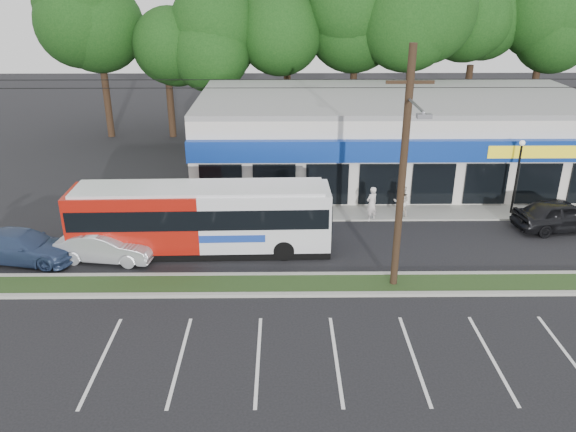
{
  "coord_description": "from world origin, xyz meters",
  "views": [
    {
      "loc": [
        -1.73,
        -19.94,
        12.11
      ],
      "look_at": [
        -1.47,
        5.0,
        1.56
      ],
      "focal_mm": 35.0,
      "sensor_mm": 36.0,
      "label": 1
    }
  ],
  "objects_px": {
    "car_blue": "(23,246)",
    "pedestrian_a": "(372,204)",
    "lamp_post": "(518,169)",
    "car_silver": "(106,246)",
    "pedestrian_b": "(401,202)",
    "utility_pole": "(399,165)",
    "car_dark": "(561,215)",
    "metrobus": "(201,217)"
  },
  "relations": [
    {
      "from": "pedestrian_a",
      "to": "pedestrian_b",
      "type": "relative_size",
      "value": 1.05
    },
    {
      "from": "metrobus",
      "to": "car_dark",
      "type": "bearing_deg",
      "value": 5.7
    },
    {
      "from": "lamp_post",
      "to": "car_silver",
      "type": "height_order",
      "value": "lamp_post"
    },
    {
      "from": "car_silver",
      "to": "pedestrian_a",
      "type": "bearing_deg",
      "value": -62.8
    },
    {
      "from": "car_dark",
      "to": "car_silver",
      "type": "height_order",
      "value": "car_dark"
    },
    {
      "from": "car_silver",
      "to": "utility_pole",
      "type": "bearing_deg",
      "value": -93.51
    },
    {
      "from": "car_silver",
      "to": "car_blue",
      "type": "xyz_separation_m",
      "value": [
        -3.87,
        0.02,
        -0.0
      ]
    },
    {
      "from": "car_dark",
      "to": "car_blue",
      "type": "distance_m",
      "value": 26.68
    },
    {
      "from": "lamp_post",
      "to": "pedestrian_a",
      "type": "xyz_separation_m",
      "value": [
        -7.94,
        -0.77,
        -1.71
      ]
    },
    {
      "from": "car_dark",
      "to": "car_blue",
      "type": "height_order",
      "value": "car_dark"
    },
    {
      "from": "lamp_post",
      "to": "metrobus",
      "type": "height_order",
      "value": "lamp_post"
    },
    {
      "from": "car_dark",
      "to": "pedestrian_b",
      "type": "height_order",
      "value": "pedestrian_b"
    },
    {
      "from": "car_dark",
      "to": "car_silver",
      "type": "relative_size",
      "value": 1.09
    },
    {
      "from": "metrobus",
      "to": "pedestrian_a",
      "type": "xyz_separation_m",
      "value": [
        8.64,
        3.53,
        -0.77
      ]
    },
    {
      "from": "utility_pole",
      "to": "pedestrian_a",
      "type": "xyz_separation_m",
      "value": [
        0.23,
        7.11,
        -4.45
      ]
    },
    {
      "from": "utility_pole",
      "to": "lamp_post",
      "type": "distance_m",
      "value": 11.67
    },
    {
      "from": "utility_pole",
      "to": "pedestrian_b",
      "type": "relative_size",
      "value": 27.3
    },
    {
      "from": "utility_pole",
      "to": "car_dark",
      "type": "distance_m",
      "value": 12.35
    },
    {
      "from": "utility_pole",
      "to": "car_silver",
      "type": "distance_m",
      "value": 13.8
    },
    {
      "from": "metrobus",
      "to": "utility_pole",
      "type": "bearing_deg",
      "value": -24.27
    },
    {
      "from": "utility_pole",
      "to": "car_silver",
      "type": "relative_size",
      "value": 11.23
    },
    {
      "from": "utility_pole",
      "to": "car_blue",
      "type": "bearing_deg",
      "value": 171.13
    },
    {
      "from": "utility_pole",
      "to": "pedestrian_b",
      "type": "distance_m",
      "value": 8.97
    },
    {
      "from": "car_blue",
      "to": "pedestrian_a",
      "type": "xyz_separation_m",
      "value": [
        16.83,
        4.52,
        0.23
      ]
    },
    {
      "from": "metrobus",
      "to": "car_blue",
      "type": "xyz_separation_m",
      "value": [
        -8.19,
        -0.98,
        -1.0
      ]
    },
    {
      "from": "utility_pole",
      "to": "pedestrian_b",
      "type": "xyz_separation_m",
      "value": [
        1.93,
        7.52,
        -4.5
      ]
    },
    {
      "from": "car_blue",
      "to": "pedestrian_b",
      "type": "xyz_separation_m",
      "value": [
        18.52,
        4.93,
        0.18
      ]
    },
    {
      "from": "pedestrian_b",
      "to": "pedestrian_a",
      "type": "bearing_deg",
      "value": 23.81
    },
    {
      "from": "car_dark",
      "to": "pedestrian_a",
      "type": "height_order",
      "value": "pedestrian_a"
    },
    {
      "from": "lamp_post",
      "to": "car_silver",
      "type": "relative_size",
      "value": 0.95
    },
    {
      "from": "car_silver",
      "to": "car_blue",
      "type": "bearing_deg",
      "value": 97.69
    },
    {
      "from": "car_silver",
      "to": "pedestrian_b",
      "type": "distance_m",
      "value": 15.47
    },
    {
      "from": "car_dark",
      "to": "car_blue",
      "type": "bearing_deg",
      "value": 88.81
    },
    {
      "from": "car_silver",
      "to": "pedestrian_b",
      "type": "bearing_deg",
      "value": -63.44
    },
    {
      "from": "pedestrian_b",
      "to": "car_silver",
      "type": "bearing_deg",
      "value": 28.84
    },
    {
      "from": "lamp_post",
      "to": "metrobus",
      "type": "distance_m",
      "value": 17.15
    },
    {
      "from": "lamp_post",
      "to": "car_dark",
      "type": "xyz_separation_m",
      "value": [
        1.72,
        -2.07,
        -1.85
      ]
    },
    {
      "from": "metrobus",
      "to": "car_silver",
      "type": "height_order",
      "value": "metrobus"
    },
    {
      "from": "utility_pole",
      "to": "car_dark",
      "type": "relative_size",
      "value": 10.33
    },
    {
      "from": "metrobus",
      "to": "pedestrian_b",
      "type": "height_order",
      "value": "metrobus"
    },
    {
      "from": "car_dark",
      "to": "lamp_post",
      "type": "bearing_deg",
      "value": 31.52
    },
    {
      "from": "lamp_post",
      "to": "pedestrian_a",
      "type": "relative_size",
      "value": 2.2
    }
  ]
}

